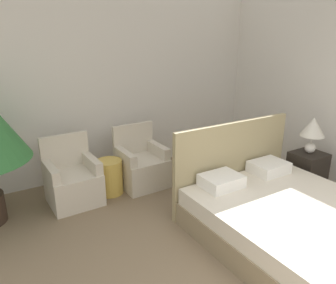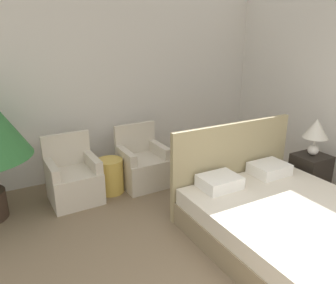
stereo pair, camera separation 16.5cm
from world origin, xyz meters
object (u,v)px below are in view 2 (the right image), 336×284
at_px(side_table, 110,176).
at_px(armchair_near_window_right, 143,167).
at_px(bed, 286,221).
at_px(table_lamp, 316,131).
at_px(nightstand, 309,174).
at_px(armchair_near_window_left, 74,181).

bearing_deg(side_table, armchair_near_window_right, 0.53).
relative_size(bed, armchair_near_window_right, 2.30).
xyz_separation_m(bed, side_table, (-1.24, 2.01, -0.01)).
bearing_deg(table_lamp, side_table, 150.69).
bearing_deg(bed, table_lamp, 29.19).
bearing_deg(table_lamp, bed, -150.81).
relative_size(armchair_near_window_right, side_table, 1.80).
height_order(armchair_near_window_right, table_lamp, table_lamp).
bearing_deg(nightstand, armchair_near_window_right, 144.21).
bearing_deg(armchair_near_window_left, bed, -50.74).
bearing_deg(bed, armchair_near_window_right, 110.19).
bearing_deg(bed, side_table, 121.71).
xyz_separation_m(table_lamp, side_table, (-2.41, 1.36, -0.67)).
bearing_deg(armchair_near_window_right, table_lamp, -36.56).
height_order(bed, armchair_near_window_left, bed).
xyz_separation_m(armchair_near_window_right, nightstand, (1.90, -1.37, 0.01)).
relative_size(table_lamp, side_table, 1.03).
xyz_separation_m(nightstand, table_lamp, (0.01, 0.01, 0.63)).
xyz_separation_m(bed, nightstand, (1.16, 0.64, 0.03)).
relative_size(armchair_near_window_left, armchair_near_window_right, 1.00).
distance_m(nightstand, table_lamp, 0.63).
distance_m(bed, table_lamp, 1.49).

